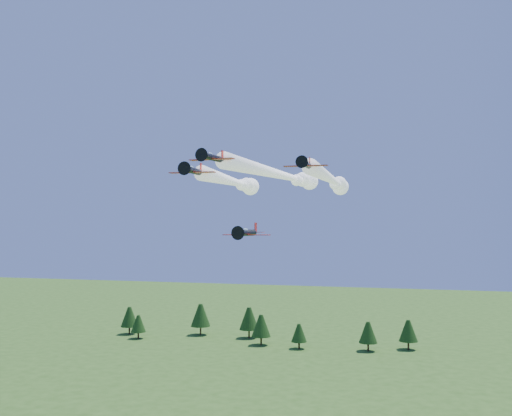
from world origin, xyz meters
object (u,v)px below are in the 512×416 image
(plane_right, at_px, (332,180))
(plane_slot, at_px, (247,233))
(plane_left, at_px, (234,182))
(plane_lead, at_px, (282,175))

(plane_right, bearing_deg, plane_slot, -114.86)
(plane_left, height_order, plane_right, plane_right)
(plane_lead, distance_m, plane_slot, 18.26)
(plane_right, relative_size, plane_slot, 5.99)
(plane_right, bearing_deg, plane_left, -162.28)
(plane_right, bearing_deg, plane_lead, -134.89)
(plane_left, bearing_deg, plane_right, 16.34)
(plane_lead, distance_m, plane_left, 10.30)
(plane_lead, height_order, plane_right, plane_lead)
(plane_lead, bearing_deg, plane_left, 173.41)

